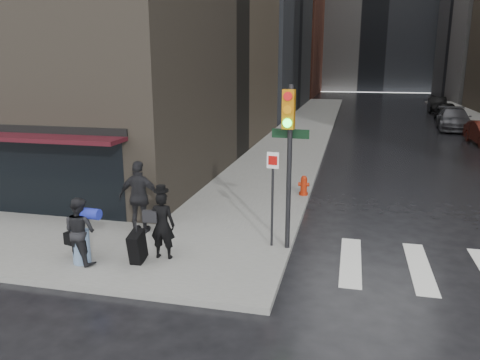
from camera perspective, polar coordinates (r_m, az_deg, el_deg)
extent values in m
plane|color=black|center=(11.55, -4.59, -10.13)|extent=(140.00, 140.00, 0.00)
cube|color=slate|center=(37.44, 8.30, 6.82)|extent=(4.00, 50.00, 0.15)
cube|color=silver|center=(11.97, 13.35, -9.56)|extent=(0.50, 3.00, 0.01)
cube|color=silver|center=(12.10, 21.05, -9.89)|extent=(0.50, 3.00, 0.01)
cube|color=brown|center=(74.29, 0.70, 20.51)|extent=(22.00, 20.00, 26.00)
cube|color=black|center=(16.21, -26.53, 0.74)|extent=(8.00, 0.12, 2.60)
cube|color=black|center=(15.93, -27.25, 5.65)|extent=(8.40, 0.08, 0.22)
imported|color=black|center=(11.33, -9.44, -5.45)|extent=(0.62, 0.43, 1.66)
cylinder|color=black|center=(11.08, -9.61, -1.30)|extent=(0.35, 0.35, 0.04)
cylinder|color=black|center=(11.06, -9.63, -1.00)|extent=(0.22, 0.22, 0.13)
cube|color=black|center=(11.30, -10.90, -4.37)|extent=(0.36, 0.13, 0.29)
cube|color=black|center=(11.32, -12.41, -7.99)|extent=(0.31, 0.66, 0.84)
cylinder|color=black|center=(11.17, -12.53, -5.89)|extent=(0.03, 0.03, 0.39)
imported|color=black|center=(11.52, -18.95, -5.87)|extent=(0.90, 0.78, 1.60)
cube|color=black|center=(11.99, -19.51, -6.76)|extent=(0.53, 0.37, 0.30)
cylinder|color=#1C279C|center=(11.27, -17.79, -3.93)|extent=(0.50, 0.29, 0.26)
imported|color=black|center=(13.09, -12.12, -2.06)|extent=(1.21, 0.56, 2.02)
cylinder|color=black|center=(11.52, 6.00, 1.30)|extent=(0.12, 0.12, 4.09)
cube|color=#C0730C|center=(11.07, 5.94, 8.56)|extent=(0.30, 0.21, 0.92)
cylinder|color=red|center=(10.94, 5.86, 10.11)|extent=(0.21, 0.07, 0.20)
cylinder|color=orange|center=(10.97, 5.82, 8.51)|extent=(0.21, 0.07, 0.20)
cylinder|color=#19E533|center=(11.00, 5.78, 6.92)|extent=(0.21, 0.07, 0.20)
cylinder|color=black|center=(11.82, 3.97, -2.43)|extent=(0.06, 0.06, 2.45)
cube|color=white|center=(11.54, 4.03, 2.40)|extent=(0.31, 0.05, 0.41)
cube|color=black|center=(11.44, 6.17, 5.64)|extent=(0.92, 0.11, 0.22)
cylinder|color=#982009|center=(16.84, 7.75, -1.65)|extent=(0.31, 0.31, 0.10)
cylinder|color=#982009|center=(16.77, 7.77, -0.85)|extent=(0.23, 0.23, 0.58)
sphere|color=#982009|center=(16.70, 7.81, 0.18)|extent=(0.21, 0.21, 0.21)
cylinder|color=#982009|center=(16.75, 7.78, -0.53)|extent=(0.39, 0.15, 0.14)
imported|color=#44454A|center=(37.38, 24.62, 6.76)|extent=(2.60, 5.47, 1.54)
imported|color=black|center=(43.82, 23.87, 7.68)|extent=(2.02, 4.39, 1.46)
imported|color=black|center=(50.22, 22.90, 8.46)|extent=(1.89, 4.56, 1.47)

